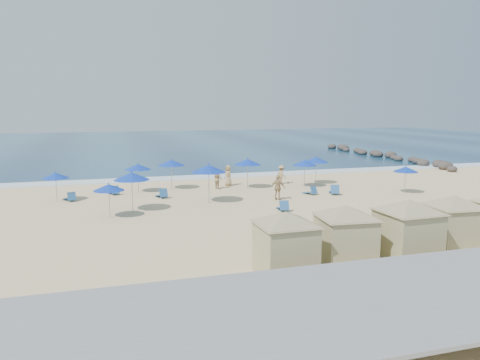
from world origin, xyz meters
name	(u,v)px	position (x,y,z in m)	size (l,w,h in m)	color
ground	(274,214)	(0.00, 0.00, 0.00)	(160.00, 160.00, 0.00)	beige
ocean	(160,144)	(0.00, 55.00, 0.03)	(160.00, 80.00, 0.06)	navy
surf_line	(214,177)	(0.00, 15.50, 0.04)	(160.00, 2.50, 0.08)	white
seawall	(421,284)	(0.00, -13.50, 0.65)	(160.00, 6.10, 1.22)	gray
rock_jetty	(382,155)	(24.01, 24.90, 0.36)	(2.56, 26.66, 0.96)	#2F2927
trash_bin	(295,227)	(-0.61, -4.49, 0.39)	(0.78, 0.78, 0.78)	black
cabana_0	(286,235)	(-3.32, -9.81, 1.59)	(4.43, 4.43, 2.78)	tan
cabana_1	(346,228)	(-0.57, -9.49, 1.60)	(4.43, 4.43, 2.79)	tan
cabana_2	(408,223)	(2.20, -9.76, 1.68)	(4.67, 4.67, 2.93)	tan
cabana_3	(454,216)	(5.09, -9.11, 1.60)	(4.45, 4.45, 2.80)	tan
umbrella_0	(56,176)	(-12.93, 7.85, 1.79)	(1.81, 1.81, 2.06)	#A5A8AD
umbrella_1	(132,176)	(-8.16, 3.30, 2.19)	(2.22, 2.22, 2.53)	#A5A8AD
umbrella_2	(138,167)	(-7.29, 9.63, 1.94)	(1.97, 1.97, 2.24)	#A5A8AD
umbrella_3	(109,187)	(-9.57, 1.87, 1.81)	(1.83, 1.83, 2.08)	#A5A8AD
umbrella_4	(171,163)	(-4.67, 10.28, 2.10)	(2.13, 2.13, 2.42)	#A5A8AD
umbrella_5	(209,169)	(-3.05, 4.38, 2.33)	(2.36, 2.36, 2.69)	#A5A8AD
umbrella_6	(248,162)	(1.14, 8.94, 2.11)	(2.14, 2.14, 2.43)	#A5A8AD
umbrella_7	(316,160)	(7.26, 9.32, 2.04)	(2.07, 2.07, 2.36)	#A5A8AD
umbrella_8	(305,163)	(5.71, 8.18, 1.97)	(1.99, 1.99, 2.27)	#A5A8AD
umbrella_9	(406,169)	(11.74, 3.50, 1.82)	(1.84, 1.84, 2.09)	#A5A8AD
beach_chair_0	(71,198)	(-12.03, 7.66, 0.23)	(0.88, 1.32, 0.67)	#26568E
beach_chair_1	(114,191)	(-9.11, 9.25, 0.24)	(0.90, 1.38, 0.70)	#26568E
beach_chair_2	(162,194)	(-5.87, 7.01, 0.25)	(0.83, 1.39, 0.71)	#26568E
beach_chair_3	(283,207)	(0.82, 0.65, 0.25)	(0.79, 1.38, 0.72)	#26568E
beach_chair_4	(311,191)	(4.82, 5.09, 0.22)	(0.85, 1.27, 0.64)	#26568E
beach_chair_5	(334,191)	(6.51, 4.65, 0.27)	(1.09, 1.53, 0.77)	#26568E
beachgoer_0	(218,179)	(-1.13, 9.50, 0.80)	(0.78, 0.60, 1.60)	tan
beachgoer_1	(278,188)	(1.76, 3.94, 0.86)	(1.01, 0.42, 1.73)	tan
beachgoer_2	(281,175)	(4.48, 10.07, 0.79)	(1.02, 0.59, 1.59)	tan
beachgoer_3	(228,175)	(-0.01, 10.54, 0.85)	(0.83, 0.54, 1.70)	tan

